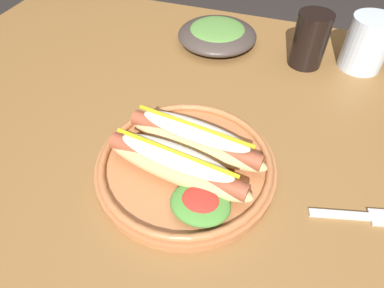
% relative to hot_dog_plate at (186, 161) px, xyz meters
% --- Properties ---
extents(ground_plane, '(8.00, 8.00, 0.00)m').
position_rel_hot_dog_plate_xyz_m(ground_plane, '(-0.02, 0.11, -0.77)').
color(ground_plane, '#2D2826').
extents(dining_table, '(1.28, 0.91, 0.74)m').
position_rel_hot_dog_plate_xyz_m(dining_table, '(-0.02, 0.11, -0.12)').
color(dining_table, olive).
rests_on(dining_table, ground_plane).
extents(hot_dog_plate, '(0.29, 0.29, 0.08)m').
position_rel_hot_dog_plate_xyz_m(hot_dog_plate, '(0.00, 0.00, 0.00)').
color(hot_dog_plate, '#B77042').
rests_on(hot_dog_plate, dining_table).
extents(fork, '(0.12, 0.05, 0.00)m').
position_rel_hot_dog_plate_xyz_m(fork, '(0.26, 0.00, -0.02)').
color(fork, silver).
rests_on(fork, dining_table).
extents(soda_cup, '(0.07, 0.07, 0.12)m').
position_rel_hot_dog_plate_xyz_m(soda_cup, '(0.14, 0.38, 0.03)').
color(soda_cup, black).
rests_on(soda_cup, dining_table).
extents(water_cup, '(0.09, 0.09, 0.11)m').
position_rel_hot_dog_plate_xyz_m(water_cup, '(0.26, 0.41, 0.03)').
color(water_cup, silver).
rests_on(water_cup, dining_table).
extents(side_bowl, '(0.19, 0.19, 0.05)m').
position_rel_hot_dog_plate_xyz_m(side_bowl, '(-0.06, 0.40, -0.00)').
color(side_bowl, '#423833').
rests_on(side_bowl, dining_table).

